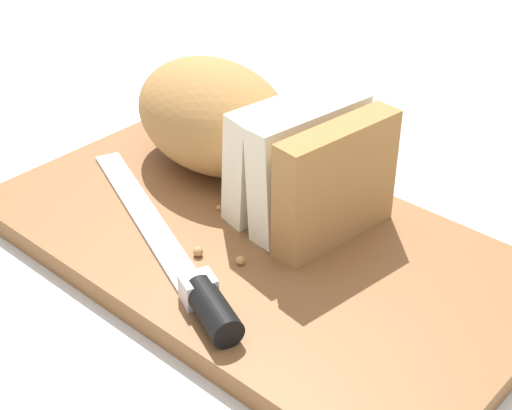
% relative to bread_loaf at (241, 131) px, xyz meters
% --- Properties ---
extents(ground_plane, '(3.00, 3.00, 0.00)m').
position_rel_bread_loaf_xyz_m(ground_plane, '(0.07, -0.06, -0.07)').
color(ground_plane, beige).
extents(cutting_board, '(0.46, 0.27, 0.02)m').
position_rel_bread_loaf_xyz_m(cutting_board, '(0.07, -0.06, -0.06)').
color(cutting_board, brown).
rests_on(cutting_board, ground_plane).
extents(bread_loaf, '(0.26, 0.14, 0.10)m').
position_rel_bread_loaf_xyz_m(bread_loaf, '(0.00, 0.00, 0.00)').
color(bread_loaf, '#A8753D').
rests_on(bread_loaf, cutting_board).
extents(bread_knife, '(0.28, 0.12, 0.02)m').
position_rel_bread_loaf_xyz_m(bread_knife, '(0.08, -0.14, -0.04)').
color(bread_knife, silver).
rests_on(bread_knife, cutting_board).
extents(crumb_near_knife, '(0.01, 0.01, 0.01)m').
position_rel_bread_loaf_xyz_m(crumb_near_knife, '(0.06, -0.11, -0.05)').
color(crumb_near_knife, tan).
rests_on(crumb_near_knife, cutting_board).
extents(crumb_near_loaf, '(0.01, 0.01, 0.01)m').
position_rel_bread_loaf_xyz_m(crumb_near_loaf, '(0.09, -0.09, -0.05)').
color(crumb_near_loaf, tan).
rests_on(crumb_near_loaf, cutting_board).
extents(crumb_stray_left, '(0.00, 0.00, 0.00)m').
position_rel_bread_loaf_xyz_m(crumb_stray_left, '(0.02, -0.05, -0.05)').
color(crumb_stray_left, tan).
rests_on(crumb_stray_left, cutting_board).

